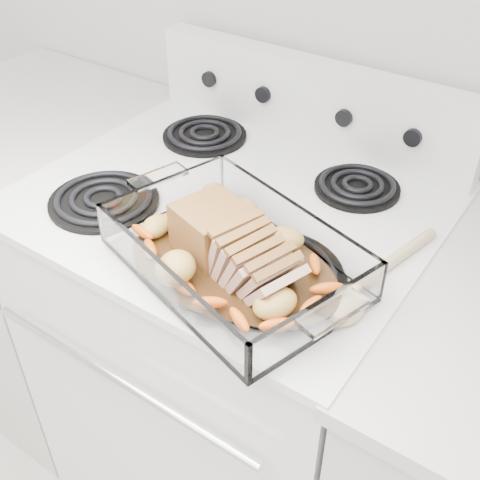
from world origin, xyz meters
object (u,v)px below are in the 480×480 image
Objects in this scene: baking_dish at (233,260)px; pork_roast at (226,243)px; counter_left at (49,257)px; electric_range at (234,352)px.

baking_dish is 1.68× the size of pork_roast.
counter_left is 2.30× the size of baking_dish.
electric_range is 2.76× the size of baking_dish.
electric_range is 4.64× the size of pork_roast.
pork_roast is at bearing -163.23° from baking_dish.
electric_range is 0.67m from counter_left.
baking_dish is (0.80, -0.19, 0.50)m from counter_left.
baking_dish reaches higher than counter_left.
baking_dish is (0.13, -0.19, 0.48)m from electric_range.
electric_range is at bearing 142.27° from baking_dish.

